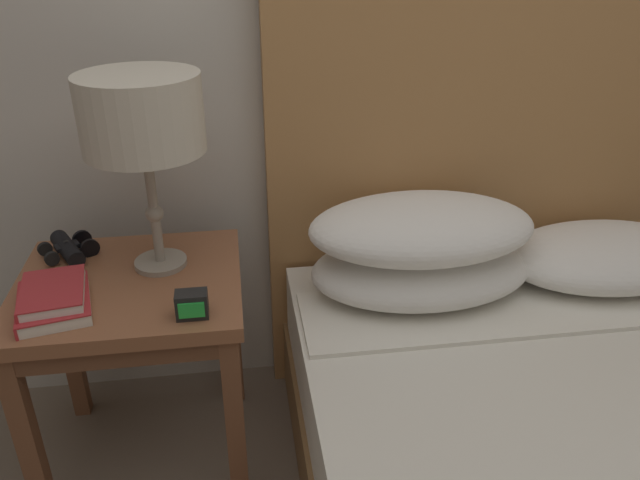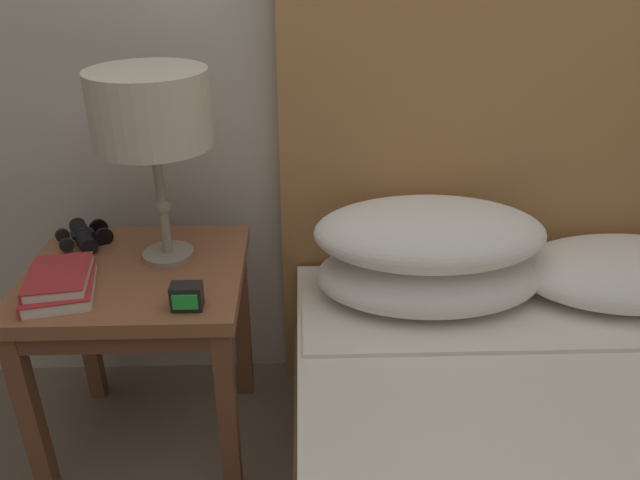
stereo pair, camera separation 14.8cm
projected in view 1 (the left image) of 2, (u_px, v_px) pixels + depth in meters
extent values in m
cube|color=brown|center=(129.00, 286.00, 1.52)|extent=(0.54, 0.49, 0.04)
cube|color=brown|center=(132.00, 301.00, 1.54)|extent=(0.51, 0.46, 0.05)
cube|color=brown|center=(30.00, 447.00, 1.43)|extent=(0.04, 0.04, 0.53)
cube|color=brown|center=(235.00, 426.00, 1.49)|extent=(0.04, 0.04, 0.53)
cube|color=brown|center=(69.00, 339.00, 1.80)|extent=(0.04, 0.04, 0.53)
cube|color=brown|center=(232.00, 326.00, 1.86)|extent=(0.04, 0.04, 0.53)
cube|color=white|center=(530.00, 305.00, 1.66)|extent=(1.22, 0.28, 0.01)
cube|color=#AD7A47|center=(489.00, 185.00, 1.87)|extent=(1.34, 0.06, 1.28)
ellipsoid|color=white|center=(421.00, 270.00, 1.69)|extent=(0.60, 0.36, 0.15)
ellipsoid|color=white|center=(606.00, 256.00, 1.76)|extent=(0.60, 0.36, 0.15)
ellipsoid|color=white|center=(422.00, 227.00, 1.63)|extent=(0.60, 0.36, 0.15)
cylinder|color=gray|center=(161.00, 262.00, 1.57)|extent=(0.13, 0.13, 0.01)
cylinder|color=gray|center=(154.00, 208.00, 1.50)|extent=(0.02, 0.02, 0.29)
sphere|color=gray|center=(154.00, 213.00, 1.51)|extent=(0.04, 0.04, 0.04)
cylinder|color=beige|center=(141.00, 113.00, 1.40)|extent=(0.28, 0.28, 0.18)
cube|color=silver|center=(55.00, 304.00, 1.39)|extent=(0.19, 0.23, 0.03)
cube|color=#B2282D|center=(53.00, 298.00, 1.38)|extent=(0.19, 0.23, 0.00)
cube|color=#B2282D|center=(19.00, 310.00, 1.37)|extent=(0.05, 0.20, 0.03)
cube|color=silver|center=(53.00, 293.00, 1.38)|extent=(0.16, 0.20, 0.02)
cube|color=#B2282D|center=(52.00, 288.00, 1.38)|extent=(0.16, 0.20, 0.00)
cube|color=#B2282D|center=(21.00, 297.00, 1.36)|extent=(0.04, 0.18, 0.02)
cylinder|color=black|center=(71.00, 253.00, 1.58)|extent=(0.08, 0.10, 0.04)
cylinder|color=black|center=(90.00, 248.00, 1.61)|extent=(0.05, 0.03, 0.05)
cylinder|color=black|center=(52.00, 259.00, 1.56)|extent=(0.04, 0.03, 0.04)
cylinder|color=black|center=(64.00, 244.00, 1.63)|extent=(0.08, 0.10, 0.04)
cylinder|color=black|center=(82.00, 239.00, 1.65)|extent=(0.05, 0.03, 0.05)
cylinder|color=black|center=(45.00, 249.00, 1.60)|extent=(0.04, 0.03, 0.04)
cube|color=black|center=(67.00, 246.00, 1.60)|extent=(0.07, 0.06, 0.01)
cylinder|color=black|center=(67.00, 244.00, 1.60)|extent=(0.02, 0.02, 0.02)
cube|color=black|center=(192.00, 304.00, 1.36)|extent=(0.07, 0.04, 0.06)
cube|color=green|center=(191.00, 310.00, 1.34)|extent=(0.06, 0.00, 0.04)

